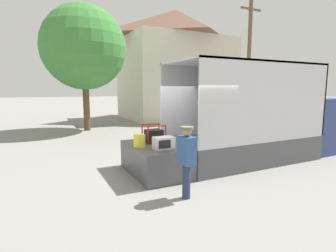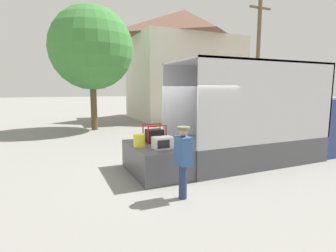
% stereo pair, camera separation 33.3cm
% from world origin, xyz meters
% --- Properties ---
extents(ground_plane, '(160.00, 160.00, 0.00)m').
position_xyz_m(ground_plane, '(0.00, 0.00, 0.00)').
color(ground_plane, gray).
extents(box_truck, '(7.02, 2.34, 3.23)m').
position_xyz_m(box_truck, '(4.02, -0.00, 0.90)').
color(box_truck, navy).
rests_on(box_truck, ground).
extents(tailgate_deck, '(1.40, 2.22, 0.83)m').
position_xyz_m(tailgate_deck, '(-0.70, 0.00, 0.42)').
color(tailgate_deck, '#4C4C51').
rests_on(tailgate_deck, ground).
extents(microwave, '(0.53, 0.37, 0.32)m').
position_xyz_m(microwave, '(-0.70, -0.54, 0.99)').
color(microwave, white).
rests_on(microwave, tailgate_deck).
extents(portable_generator, '(0.59, 0.51, 0.54)m').
position_xyz_m(portable_generator, '(-0.58, 0.35, 1.03)').
color(portable_generator, black).
rests_on(portable_generator, tailgate_deck).
extents(orange_bucket, '(0.32, 0.32, 0.35)m').
position_xyz_m(orange_bucket, '(-1.20, -0.05, 1.00)').
color(orange_bucket, yellow).
rests_on(orange_bucket, tailgate_deck).
extents(worker_person, '(0.29, 0.44, 1.61)m').
position_xyz_m(worker_person, '(-0.79, -1.90, 0.98)').
color(worker_person, navy).
rests_on(worker_person, ground).
extents(house_backdrop, '(8.73, 6.58, 8.77)m').
position_xyz_m(house_backdrop, '(6.87, 12.98, 4.47)').
color(house_backdrop, beige).
rests_on(house_backdrop, ground).
extents(utility_pole, '(1.80, 0.28, 8.60)m').
position_xyz_m(utility_pole, '(10.26, 8.11, 4.46)').
color(utility_pole, brown).
rests_on(utility_pole, ground).
extents(street_tree, '(4.72, 4.72, 7.08)m').
position_xyz_m(street_tree, '(-1.11, 9.03, 4.71)').
color(street_tree, brown).
rests_on(street_tree, ground).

